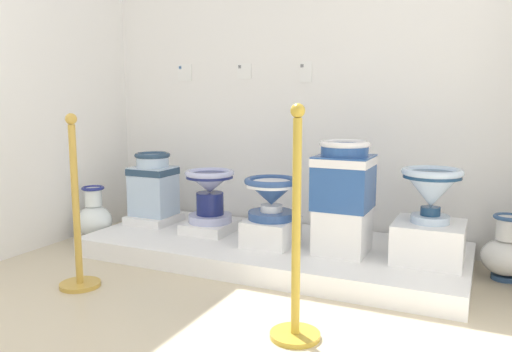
{
  "coord_description": "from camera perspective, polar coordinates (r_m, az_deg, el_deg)",
  "views": [
    {
      "loc": [
        2.93,
        -0.76,
        1.08
      ],
      "look_at": [
        1.51,
        2.31,
        0.56
      ],
      "focal_mm": 35.71,
      "sensor_mm": 36.0,
      "label": 1
    }
  ],
  "objects": [
    {
      "name": "plinth_block_tall_cobalt",
      "position": [
        3.23,
        9.66,
        -6.02
      ],
      "size": [
        0.31,
        0.33,
        0.28
      ],
      "primitive_type": "cube",
      "color": "white",
      "rests_on": "display_platform"
    },
    {
      "name": "plinth_block_pale_glazed",
      "position": [
        3.18,
        18.78,
        -7.0
      ],
      "size": [
        0.4,
        0.39,
        0.23
      ],
      "primitive_type": "cube",
      "color": "white",
      "rests_on": "display_platform"
    },
    {
      "name": "antique_toilet_rightmost",
      "position": [
        3.64,
        -5.2,
        -1.49
      ],
      "size": [
        0.35,
        0.35,
        0.37
      ],
      "color": "#B1B7E1",
      "rests_on": "plinth_block_rightmost"
    },
    {
      "name": "antique_toilet_pale_glazed",
      "position": [
        3.11,
        19.07,
        -1.24
      ],
      "size": [
        0.35,
        0.35,
        0.32
      ],
      "color": "silver",
      "rests_on": "plinth_block_pale_glazed"
    },
    {
      "name": "wall_back",
      "position": [
        3.89,
        5.29,
        14.36
      ],
      "size": [
        3.46,
        0.06,
        2.93
      ],
      "primitive_type": "cube",
      "color": "white",
      "rests_on": "ground_plane"
    },
    {
      "name": "display_platform",
      "position": [
        3.49,
        1.77,
        -8.24
      ],
      "size": [
        2.51,
        1.05,
        0.13
      ],
      "primitive_type": "cube",
      "color": "white",
      "rests_on": "ground_plane"
    },
    {
      "name": "stanchion_post_near_right",
      "position": [
        2.31,
        4.49,
        -9.8
      ],
      "size": [
        0.23,
        0.23,
        1.06
      ],
      "color": "gold",
      "rests_on": "ground_plane"
    },
    {
      "name": "info_placard_second",
      "position": [
        4.02,
        -1.34,
        11.67
      ],
      "size": [
        0.12,
        0.01,
        0.12
      ],
      "color": "white"
    },
    {
      "name": "decorative_vase_companion",
      "position": [
        4.09,
        -17.66,
        -4.53
      ],
      "size": [
        0.27,
        0.27,
        0.42
      ],
      "color": "navy",
      "rests_on": "ground_plane"
    },
    {
      "name": "decorative_vase_corner",
      "position": [
        3.42,
        26.2,
        -7.78
      ],
      "size": [
        0.28,
        0.28,
        0.4
      ],
      "color": "#315382",
      "rests_on": "ground_plane"
    },
    {
      "name": "plinth_block_rightmost",
      "position": [
        3.7,
        -5.14,
        -5.68
      ],
      "size": [
        0.32,
        0.36,
        0.07
      ],
      "primitive_type": "cube",
      "color": "white",
      "rests_on": "display_platform"
    },
    {
      "name": "plinth_block_slender_white",
      "position": [
        4.03,
        -11.32,
        -4.68
      ],
      "size": [
        0.33,
        0.36,
        0.06
      ],
      "primitive_type": "cube",
      "color": "white",
      "rests_on": "display_platform"
    },
    {
      "name": "info_placard_first",
      "position": [
        4.29,
        -8.0,
        11.42
      ],
      "size": [
        0.13,
        0.01,
        0.14
      ],
      "color": "white"
    },
    {
      "name": "antique_toilet_squat_floral",
      "position": [
        3.31,
        1.75,
        -1.99
      ],
      "size": [
        0.36,
        0.36,
        0.27
      ],
      "color": "#2F508C",
      "rests_on": "plinth_block_squat_floral"
    },
    {
      "name": "info_placard_third",
      "position": [
        3.83,
        5.59,
        11.54
      ],
      "size": [
        0.09,
        0.01,
        0.15
      ],
      "color": "white"
    },
    {
      "name": "antique_toilet_tall_cobalt",
      "position": [
        3.15,
        9.82,
        0.28
      ],
      "size": [
        0.34,
        0.34,
        0.42
      ],
      "color": "#284E91",
      "rests_on": "plinth_block_tall_cobalt"
    },
    {
      "name": "stanchion_post_near_left",
      "position": [
        3.09,
        -19.38,
        -5.98
      ],
      "size": [
        0.23,
        0.23,
        1.0
      ],
      "color": "gold",
      "rests_on": "ground_plane"
    },
    {
      "name": "plinth_block_squat_floral",
      "position": [
        3.37,
        1.73,
        -6.23
      ],
      "size": [
        0.3,
        0.37,
        0.17
      ],
      "primitive_type": "cube",
      "color": "white",
      "rests_on": "display_platform"
    },
    {
      "name": "antique_toilet_slender_white",
      "position": [
        3.98,
        -11.44,
        -0.75
      ],
      "size": [
        0.31,
        0.27,
        0.48
      ],
      "color": "silver",
      "rests_on": "plinth_block_slender_white"
    }
  ]
}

